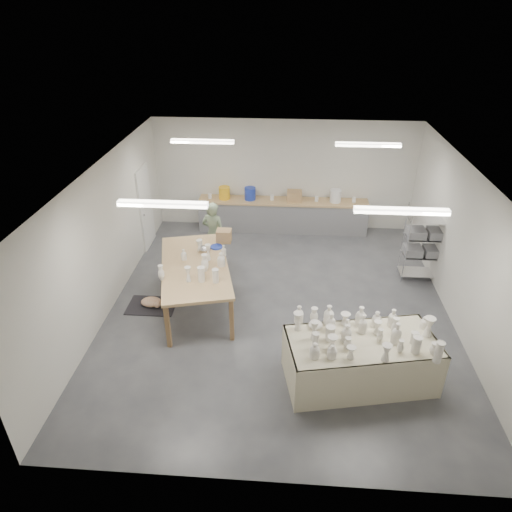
# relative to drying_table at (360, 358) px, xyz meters

# --- Properties ---
(room) EXTENTS (8.00, 8.02, 3.00)m
(room) POSITION_rel_drying_table_xyz_m (-1.51, 2.08, 1.59)
(room) COLOR #424449
(room) RESTS_ON ground
(back_counter) EXTENTS (4.60, 0.60, 1.24)m
(back_counter) POSITION_rel_drying_table_xyz_m (-1.41, 5.67, 0.02)
(back_counter) COLOR tan
(back_counter) RESTS_ON ground
(wire_shelf) EXTENTS (0.88, 0.48, 1.80)m
(wire_shelf) POSITION_rel_drying_table_xyz_m (1.80, 3.39, 0.45)
(wire_shelf) COLOR silver
(wire_shelf) RESTS_ON ground
(drying_table) EXTENTS (2.61, 1.62, 1.23)m
(drying_table) POSITION_rel_drying_table_xyz_m (0.00, 0.00, 0.00)
(drying_table) COLOR olive
(drying_table) RESTS_ON ground
(work_table) EXTENTS (1.90, 2.87, 1.36)m
(work_table) POSITION_rel_drying_table_xyz_m (-3.05, 2.03, 0.50)
(work_table) COLOR tan
(work_table) RESTS_ON ground
(rug) EXTENTS (1.00, 0.70, 0.02)m
(rug) POSITION_rel_drying_table_xyz_m (-4.08, 1.84, -0.46)
(rug) COLOR black
(rug) RESTS_ON ground
(cat) EXTENTS (0.51, 0.43, 0.19)m
(cat) POSITION_rel_drying_table_xyz_m (-4.06, 1.82, -0.35)
(cat) COLOR white
(cat) RESTS_ON rug
(potter) EXTENTS (0.68, 0.55, 1.61)m
(potter) POSITION_rel_drying_table_xyz_m (-3.01, 3.72, 0.34)
(potter) COLOR gray
(potter) RESTS_ON ground
(red_stool) EXTENTS (0.38, 0.38, 0.32)m
(red_stool) POSITION_rel_drying_table_xyz_m (-3.01, 3.99, -0.19)
(red_stool) COLOR red
(red_stool) RESTS_ON ground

